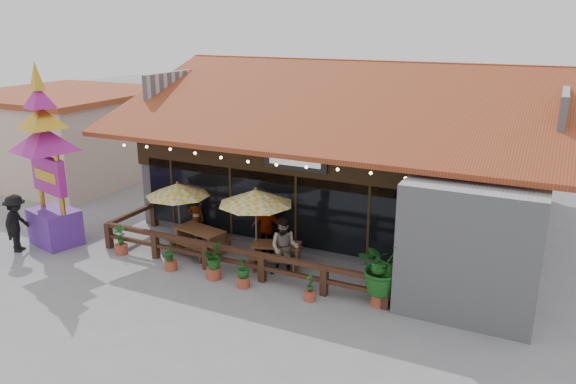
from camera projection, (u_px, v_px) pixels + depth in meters
The scene contains 19 objects.
ground at pixel (285, 278), 17.11m from camera, with size 100.00×100.00×0.00m, color gray.
restaurant_building at pixel (365, 162), 22.04m from camera, with size 15.50×14.73×6.09m.
patio_railing at pixel (217, 250), 17.65m from camera, with size 10.00×2.60×0.92m.
neighbor_building at pixel (68, 133), 27.93m from camera, with size 8.40×8.40×4.22m.
umbrella_left at pixel (178, 190), 18.93m from camera, with size 2.77×2.77×2.35m.
umbrella_right at pixel (256, 197), 17.52m from camera, with size 2.56×2.56×2.56m.
picnic_table_left at pixel (200, 236), 18.88m from camera, with size 1.99×1.80×0.83m.
picnic_table_right at pixel (277, 251), 17.85m from camera, with size 1.89×1.75×0.75m.
thai_sign_tower at pixel (45, 144), 18.74m from camera, with size 3.06×3.06×6.75m.
tropical_plant at pixel (382, 268), 15.19m from camera, with size 1.72×1.80×1.93m.
diner_a at pixel (196, 218), 20.00m from camera, with size 0.56×0.36×1.52m, color #322210.
diner_b at pixel (284, 247), 17.02m from camera, with size 0.91×0.71×1.87m, color #322210.
diner_c at pixel (267, 228), 18.67m from camera, with size 1.06×0.44×1.82m, color #322210.
pedestrian at pixel (17, 223), 18.86m from camera, with size 1.28×0.74×1.99m, color black.
planter_a at pixel (121, 242), 18.76m from camera, with size 0.44×0.42×1.02m.
planter_b at pixel (170, 257), 17.57m from camera, with size 0.39×0.43×0.95m.
planter_c at pixel (213, 260), 16.90m from camera, with size 0.86×0.88×1.11m.
planter_d at pixel (243, 273), 16.41m from camera, with size 0.50×0.50×0.95m.
planter_e at pixel (310, 289), 15.65m from camera, with size 0.34×0.36×0.84m.
Camera 1 is at (6.92, -13.97, 7.52)m, focal length 35.00 mm.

